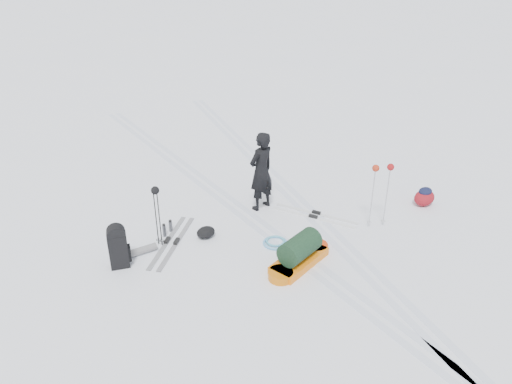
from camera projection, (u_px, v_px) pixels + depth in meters
ground at (272, 235)px, 9.98m from camera, size 200.00×200.00×0.00m
snow_hill_backdrop at (302, 243)px, 134.25m from camera, size 359.50×192.00×162.45m
ski_tracks at (275, 209)px, 10.92m from camera, size 3.38×17.97×0.01m
skier at (261, 171)px, 10.57m from camera, size 0.73×0.57×1.76m
pulk_sled at (299, 254)px, 9.00m from camera, size 1.61×0.95×0.60m
expedition_rucksack at (121, 246)px, 8.92m from camera, size 0.94×0.42×0.85m
ski_poles_black at (156, 198)px, 9.20m from camera, size 0.15×0.16×1.26m
ski_poles_silver at (382, 175)px, 9.75m from camera, size 0.43×0.25×1.39m
touring_skis_grey at (172, 242)px, 9.73m from camera, size 1.49×1.61×0.07m
touring_skis_white at (315, 215)px, 10.63m from camera, size 1.24×1.72×0.07m
rope_coil at (275, 242)px, 9.70m from camera, size 0.57×0.57×0.06m
small_daypack at (424, 197)px, 10.98m from camera, size 0.62×0.60×0.42m
thermos_pair at (167, 228)px, 9.96m from camera, size 0.26×0.19×0.28m
stuff_sack at (206, 232)px, 9.85m from camera, size 0.39×0.30×0.23m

